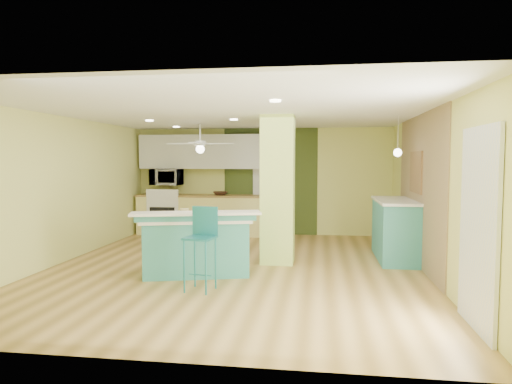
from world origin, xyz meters
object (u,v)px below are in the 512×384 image
at_px(peninsula, 197,244).
at_px(canister, 184,213).
at_px(side_counter, 396,229).
at_px(fruit_bowl, 220,193).
at_px(bar_stool, 202,235).

bearing_deg(peninsula, canister, -178.55).
distance_m(peninsula, side_counter, 3.55).
relative_size(side_counter, fruit_bowl, 4.78).
bearing_deg(peninsula, fruit_bowl, 81.79).
bearing_deg(side_counter, canister, -155.20).
bearing_deg(side_counter, bar_stool, -141.37).
relative_size(peninsula, canister, 13.43).
height_order(fruit_bowl, canister, fruit_bowl).
distance_m(fruit_bowl, canister, 3.64).
bearing_deg(fruit_bowl, canister, -86.14).
distance_m(side_counter, fruit_bowl, 4.20).
relative_size(peninsula, side_counter, 1.19).
xyz_separation_m(peninsula, bar_stool, (0.30, -0.81, 0.29)).
xyz_separation_m(side_counter, canister, (-3.38, -1.56, 0.41)).
bearing_deg(side_counter, peninsula, -154.77).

